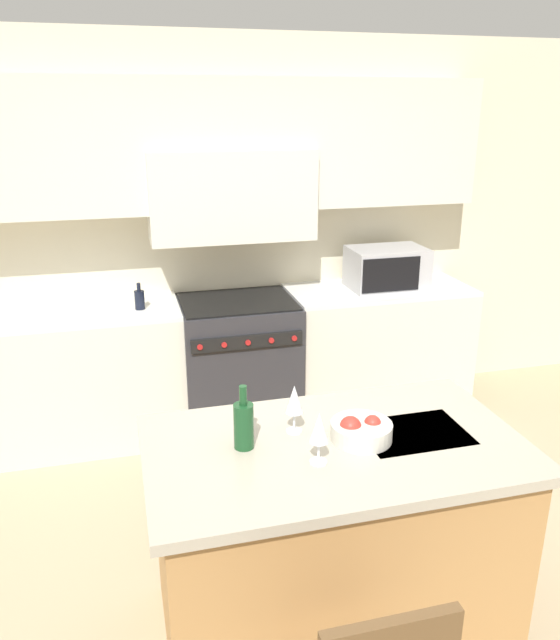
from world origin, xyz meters
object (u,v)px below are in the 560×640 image
object	(u,v)px
microwave	(387,268)
wine_glass_near	(319,429)
oil_bottle_on_counter	(140,299)
wine_glass_far	(294,401)
range_stove	(238,363)
fruit_bowl	(361,430)
wine_bottle	(244,424)

from	to	relation	value
microwave	wine_glass_near	distance (m)	2.44
microwave	oil_bottle_on_counter	bearing A→B (deg)	-178.07
wine_glass_far	range_stove	bearing A→B (deg)	86.47
wine_glass_near	fruit_bowl	distance (m)	0.27
microwave	wine_bottle	distance (m)	2.42
wine_glass_near	wine_glass_far	bearing A→B (deg)	95.58
wine_glass_near	fruit_bowl	bearing A→B (deg)	29.22
range_stove	microwave	bearing A→B (deg)	0.95
range_stove	microwave	size ratio (longest dim) A/B	1.70
wine_glass_near	oil_bottle_on_counter	size ratio (longest dim) A/B	1.19
wine_glass_far	oil_bottle_on_counter	distance (m)	1.88
wine_glass_near	wine_glass_far	world-z (taller)	same
microwave	wine_glass_near	size ratio (longest dim) A/B	2.59
wine_glass_near	fruit_bowl	size ratio (longest dim) A/B	0.84
microwave	wine_glass_far	size ratio (longest dim) A/B	2.59
wine_glass_far	fruit_bowl	world-z (taller)	wine_glass_far
wine_glass_far	oil_bottle_on_counter	size ratio (longest dim) A/B	1.19
oil_bottle_on_counter	range_stove	bearing A→B (deg)	3.59
wine_bottle	fruit_bowl	size ratio (longest dim) A/B	1.06
wine_bottle	wine_glass_far	size ratio (longest dim) A/B	1.27
wine_bottle	oil_bottle_on_counter	xyz separation A→B (m)	(-0.32, 1.87, -0.01)
wine_bottle	microwave	bearing A→B (deg)	52.71
range_stove	wine_glass_near	size ratio (longest dim) A/B	4.42
range_stove	wine_bottle	world-z (taller)	wine_bottle
oil_bottle_on_counter	microwave	bearing A→B (deg)	1.93
fruit_bowl	wine_bottle	bearing A→B (deg)	172.68
microwave	fruit_bowl	world-z (taller)	microwave
range_stove	wine_glass_far	size ratio (longest dim) A/B	4.42
microwave	wine_bottle	size ratio (longest dim) A/B	2.05
range_stove	oil_bottle_on_counter	distance (m)	0.86
microwave	wine_glass_far	distance (m)	2.23
wine_glass_near	fruit_bowl	world-z (taller)	wine_glass_near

